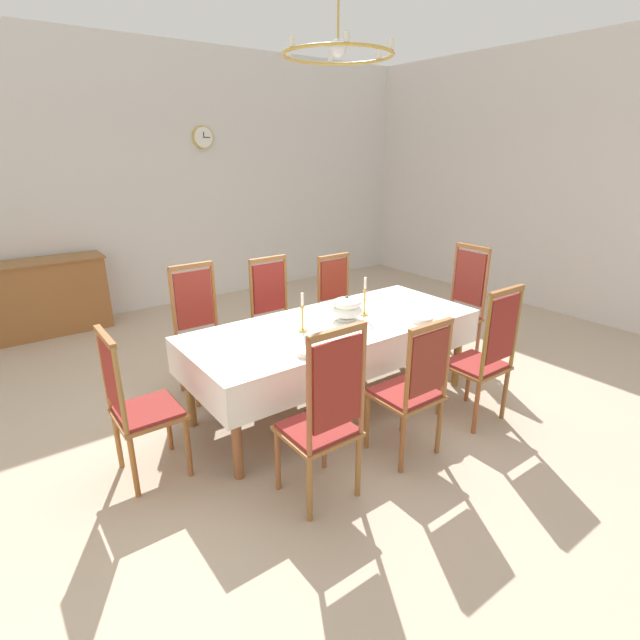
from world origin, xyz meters
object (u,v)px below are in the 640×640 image
at_px(candlestick_east, 365,300).
at_px(chair_north_b, 276,315).
at_px(chair_south_b, 412,387).
at_px(bowl_near_left, 353,299).
at_px(chair_head_east, 460,305).
at_px(chair_north_a, 202,331).
at_px(candlestick_west, 302,316).
at_px(sideboard, 43,298).
at_px(bowl_near_right, 421,318).
at_px(chair_south_c, 484,355).
at_px(bowl_far_left, 308,352).
at_px(chandelier, 338,54).
at_px(chair_head_west, 137,404).
at_px(soup_tureen, 347,308).
at_px(chair_north_c, 340,303).
at_px(spoon_primary, 359,298).
at_px(spoon_secondary, 429,317).
at_px(dining_table, 335,331).
at_px(mounted_clock, 203,137).
at_px(chair_south_a, 324,417).

bearing_deg(candlestick_east, chair_north_b, 110.68).
distance_m(chair_south_b, chair_north_b, 1.83).
bearing_deg(chair_north_b, bowl_near_left, 135.04).
xyz_separation_m(chair_south_b, chair_head_east, (1.68, 0.91, 0.05)).
bearing_deg(chair_north_a, candlestick_west, 117.26).
xyz_separation_m(chair_head_east, sideboard, (-3.40, 3.41, -0.15)).
bearing_deg(bowl_near_right, candlestick_east, 125.38).
xyz_separation_m(chair_north_a, chair_north_b, (0.78, -0.00, -0.01)).
relative_size(chair_north_b, chair_south_c, 0.98).
height_order(bowl_far_left, chandelier, chandelier).
distance_m(chair_south_b, chair_head_west, 1.87).
relative_size(soup_tureen, candlestick_east, 0.78).
bearing_deg(soup_tureen, chair_north_c, 53.72).
distance_m(chair_north_a, spoon_primary, 1.52).
bearing_deg(chandelier, bowl_near_right, -33.24).
bearing_deg(chair_north_b, chair_head_west, 29.33).
xyz_separation_m(chair_south_c, chair_north_c, (0.00, 1.83, -0.03)).
height_order(candlestick_west, bowl_near_left, candlestick_west).
bearing_deg(chair_head_west, spoon_secondary, 81.14).
height_order(chair_north_b, bowl_near_right, chair_north_b).
bearing_deg(chair_north_c, chair_head_east, 133.49).
height_order(dining_table, bowl_near_right, bowl_near_right).
distance_m(chair_south_c, sideboard, 5.02).
xyz_separation_m(bowl_far_left, mounted_clock, (1.10, 4.05, 1.48)).
distance_m(chair_south_b, chair_south_c, 0.81).
bearing_deg(soup_tureen, chandelier, -180.00).
bearing_deg(dining_table, chair_north_a, 131.01).
bearing_deg(bowl_far_left, candlestick_east, 24.46).
relative_size(chair_south_a, candlestick_east, 3.55).
bearing_deg(chair_north_c, candlestick_east, 62.76).
distance_m(chair_north_a, chair_south_c, 2.43).
distance_m(chair_head_west, chair_head_east, 3.31).
xyz_separation_m(dining_table, spoon_primary, (0.62, 0.40, 0.08)).
height_order(chair_head_west, bowl_near_left, chair_head_west).
bearing_deg(dining_table, bowl_near_right, -33.24).
relative_size(spoon_primary, spoon_secondary, 1.02).
bearing_deg(sideboard, spoon_secondary, 123.38).
relative_size(chair_head_west, spoon_secondary, 6.19).
bearing_deg(bowl_near_right, bowl_far_left, -179.95).
distance_m(chair_north_a, mounted_clock, 3.48).
height_order(chair_south_a, candlestick_east, chair_south_a).
distance_m(chair_south_c, candlestick_east, 1.08).
relative_size(chair_south_b, bowl_near_left, 7.61).
relative_size(chair_head_east, soup_tureen, 4.52).
relative_size(chair_south_a, spoon_secondary, 6.96).
bearing_deg(chair_head_east, chair_south_a, 110.53).
bearing_deg(chair_north_b, bowl_near_right, 115.57).
xyz_separation_m(candlestick_west, bowl_near_right, (0.93, -0.40, -0.10)).
relative_size(chair_head_west, sideboard, 0.75).
relative_size(spoon_secondary, sideboard, 0.12).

